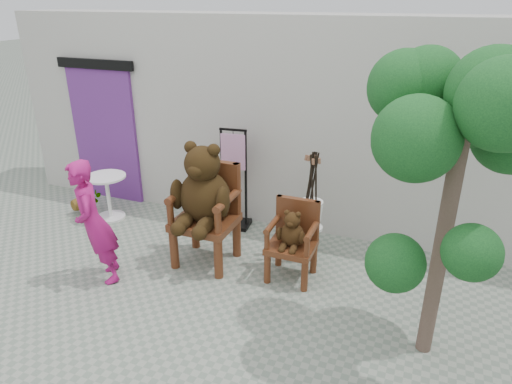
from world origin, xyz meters
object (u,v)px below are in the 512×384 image
at_px(tree, 467,121).
at_px(chair_small, 293,235).
at_px(chair_big, 204,197).
at_px(display_stand, 234,190).
at_px(person, 94,223).
at_px(cafe_table, 108,192).
at_px(stool_bucket, 311,213).

bearing_deg(tree, chair_small, 158.56).
distance_m(chair_big, tree, 3.13).
xyz_separation_m(display_stand, tree, (2.82, -1.60, 1.69)).
xyz_separation_m(person, display_stand, (0.95, 1.90, -0.19)).
relative_size(display_stand, tree, 0.52).
bearing_deg(display_stand, person, -122.61).
bearing_deg(person, cafe_table, 173.65).
bearing_deg(cafe_table, tree, -13.52).
bearing_deg(chair_big, chair_small, 3.70).
bearing_deg(chair_big, person, -139.62).
bearing_deg(stool_bucket, chair_small, -99.26).
bearing_deg(chair_small, stool_bucket, 80.74).
xyz_separation_m(chair_big, chair_small, (1.14, 0.07, -0.35)).
distance_m(chair_big, stool_bucket, 1.38).
distance_m(person, display_stand, 2.13).
bearing_deg(cafe_table, chair_small, -9.17).
height_order(cafe_table, display_stand, display_stand).
height_order(chair_big, person, chair_big).
bearing_deg(cafe_table, stool_bucket, 0.02).
distance_m(chair_big, cafe_table, 2.13).
xyz_separation_m(chair_big, stool_bucket, (1.22, 0.58, -0.27)).
xyz_separation_m(person, tree, (3.77, 0.30, 1.50)).
distance_m(cafe_table, stool_bucket, 3.22).
xyz_separation_m(cafe_table, tree, (4.75, -1.14, 1.84)).
height_order(chair_big, display_stand, chair_big).
distance_m(chair_small, display_stand, 1.54).
bearing_deg(display_stand, chair_small, -44.93).
bearing_deg(person, chair_small, 72.80).
bearing_deg(display_stand, cafe_table, -172.67).
relative_size(chair_small, stool_bucket, 0.67).
bearing_deg(person, tree, 53.84).
bearing_deg(chair_small, person, -156.53).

